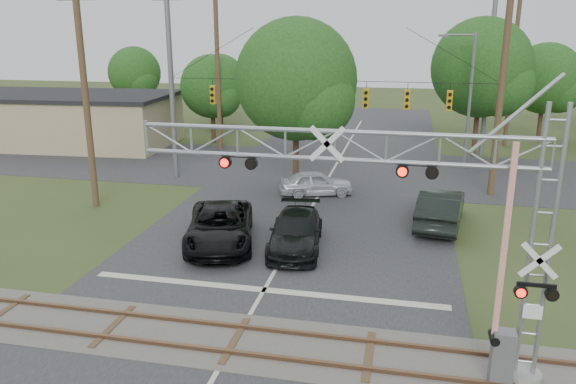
% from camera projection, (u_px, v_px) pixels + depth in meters
% --- Properties ---
extents(ground, '(160.00, 160.00, 0.00)m').
position_uv_depth(ground, '(212.00, 381.00, 14.97)').
color(ground, '#33421E').
rests_on(ground, ground).
extents(road_main, '(14.00, 90.00, 0.02)m').
position_uv_depth(road_main, '(290.00, 245.00, 24.35)').
color(road_main, '#252527').
rests_on(road_main, ground).
extents(road_cross, '(90.00, 12.00, 0.02)m').
position_uv_depth(road_cross, '(333.00, 169.00, 37.49)').
color(road_cross, '#252527').
rests_on(road_cross, ground).
extents(railroad_track, '(90.00, 3.20, 0.17)m').
position_uv_depth(railroad_track, '(235.00, 341.00, 16.84)').
color(railroad_track, '#48443E').
rests_on(railroad_track, ground).
extents(crossing_gantry, '(10.88, 0.95, 7.42)m').
position_uv_depth(crossing_gantry, '(410.00, 211.00, 14.23)').
color(crossing_gantry, gray).
rests_on(crossing_gantry, ground).
extents(traffic_signal_span, '(19.34, 0.36, 11.50)m').
position_uv_depth(traffic_signal_span, '(342.00, 91.00, 31.98)').
color(traffic_signal_span, slate).
rests_on(traffic_signal_span, ground).
extents(pickup_black, '(4.24, 6.50, 1.66)m').
position_uv_depth(pickup_black, '(220.00, 226.00, 24.25)').
color(pickup_black, black).
rests_on(pickup_black, ground).
extents(car_dark, '(2.67, 5.41, 1.51)m').
position_uv_depth(car_dark, '(296.00, 232.00, 23.80)').
color(car_dark, black).
rests_on(car_dark, ground).
extents(sedan_silver, '(4.42, 2.87, 1.40)m').
position_uv_depth(sedan_silver, '(316.00, 183.00, 31.55)').
color(sedan_silver, '#B6BABF').
rests_on(sedan_silver, ground).
extents(suv_dark, '(2.63, 5.64, 1.79)m').
position_uv_depth(suv_dark, '(441.00, 208.00, 26.57)').
color(suv_dark, black).
rests_on(suv_dark, ground).
extents(commercial_building, '(18.13, 10.10, 4.11)m').
position_uv_depth(commercial_building, '(63.00, 119.00, 45.21)').
color(commercial_building, tan).
rests_on(commercial_building, ground).
extents(streetlight, '(2.37, 0.25, 8.87)m').
position_uv_depth(streetlight, '(468.00, 94.00, 36.38)').
color(streetlight, slate).
rests_on(streetlight, ground).
extents(utility_poles, '(26.07, 25.96, 14.30)m').
position_uv_depth(utility_poles, '(391.00, 70.00, 34.26)').
color(utility_poles, '#442B1F').
rests_on(utility_poles, ground).
extents(treeline, '(50.56, 27.87, 9.92)m').
position_uv_depth(treeline, '(407.00, 73.00, 42.98)').
color(treeline, '#3D281C').
rests_on(treeline, ground).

